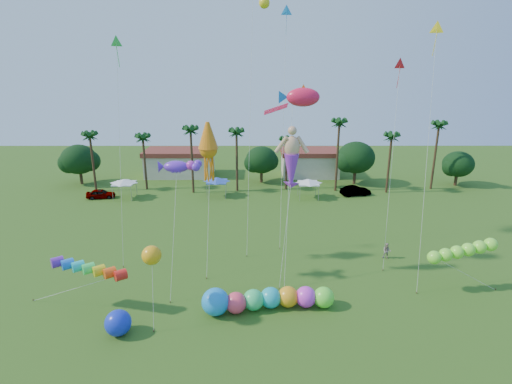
{
  "coord_description": "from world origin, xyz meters",
  "views": [
    {
      "loc": [
        -0.05,
        -22.22,
        18.93
      ],
      "look_at": [
        0.0,
        10.0,
        9.0
      ],
      "focal_mm": 28.0,
      "sensor_mm": 36.0,
      "label": 1
    }
  ],
  "objects_px": {
    "car_a": "(101,194)",
    "blue_ball": "(118,323)",
    "caterpillar_inflatable": "(264,299)",
    "spectator_b": "(387,251)",
    "car_b": "(355,191)"
  },
  "relations": [
    {
      "from": "spectator_b",
      "to": "blue_ball",
      "type": "xyz_separation_m",
      "value": [
        -23.85,
        -12.4,
        0.12
      ]
    },
    {
      "from": "spectator_b",
      "to": "blue_ball",
      "type": "bearing_deg",
      "value": -131.07
    },
    {
      "from": "car_a",
      "to": "blue_ball",
      "type": "relative_size",
      "value": 2.16
    },
    {
      "from": "car_b",
      "to": "blue_ball",
      "type": "relative_size",
      "value": 2.38
    },
    {
      "from": "car_a",
      "to": "caterpillar_inflatable",
      "type": "distance_m",
      "value": 38.38
    },
    {
      "from": "spectator_b",
      "to": "blue_ball",
      "type": "height_order",
      "value": "blue_ball"
    },
    {
      "from": "car_b",
      "to": "spectator_b",
      "type": "height_order",
      "value": "spectator_b"
    },
    {
      "from": "car_b",
      "to": "car_a",
      "type": "bearing_deg",
      "value": 80.19
    },
    {
      "from": "car_b",
      "to": "blue_ball",
      "type": "xyz_separation_m",
      "value": [
        -25.84,
        -34.23,
        0.21
      ]
    },
    {
      "from": "car_a",
      "to": "car_b",
      "type": "relative_size",
      "value": 0.91
    },
    {
      "from": "car_a",
      "to": "caterpillar_inflatable",
      "type": "bearing_deg",
      "value": -149.4
    },
    {
      "from": "caterpillar_inflatable",
      "to": "blue_ball",
      "type": "relative_size",
      "value": 5.64
    },
    {
      "from": "car_b",
      "to": "caterpillar_inflatable",
      "type": "xyz_separation_m",
      "value": [
        -15.0,
        -31.04,
        0.17
      ]
    },
    {
      "from": "car_a",
      "to": "spectator_b",
      "type": "distance_m",
      "value": 42.58
    },
    {
      "from": "blue_ball",
      "to": "car_b",
      "type": "bearing_deg",
      "value": 52.95
    }
  ]
}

